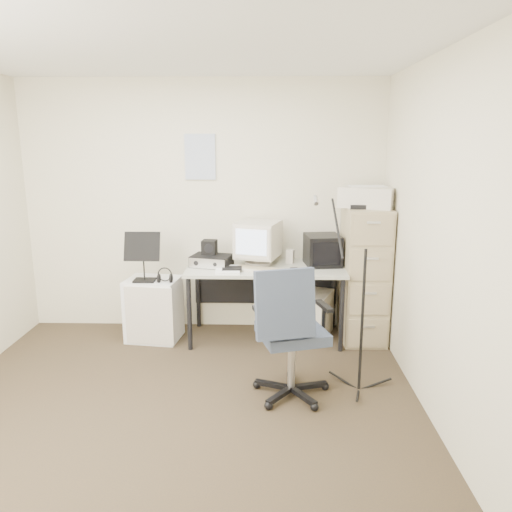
{
  "coord_description": "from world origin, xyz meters",
  "views": [
    {
      "loc": [
        0.65,
        -3.18,
        1.92
      ],
      "look_at": [
        0.55,
        0.95,
        0.95
      ],
      "focal_mm": 35.0,
      "sensor_mm": 36.0,
      "label": 1
    }
  ],
  "objects_px": {
    "office_chair": "(292,331)",
    "side_cart": "(154,309)",
    "filing_cabinet": "(364,274)",
    "desk": "(265,303)"
  },
  "relations": [
    {
      "from": "desk",
      "to": "office_chair",
      "type": "bearing_deg",
      "value": -79.7
    },
    {
      "from": "office_chair",
      "to": "desk",
      "type": "bearing_deg",
      "value": 84.03
    },
    {
      "from": "filing_cabinet",
      "to": "office_chair",
      "type": "bearing_deg",
      "value": -122.75
    },
    {
      "from": "side_cart",
      "to": "filing_cabinet",
      "type": "bearing_deg",
      "value": 9.66
    },
    {
      "from": "filing_cabinet",
      "to": "side_cart",
      "type": "relative_size",
      "value": 2.14
    },
    {
      "from": "desk",
      "to": "side_cart",
      "type": "height_order",
      "value": "desk"
    },
    {
      "from": "filing_cabinet",
      "to": "desk",
      "type": "height_order",
      "value": "filing_cabinet"
    },
    {
      "from": "filing_cabinet",
      "to": "office_chair",
      "type": "relative_size",
      "value": 1.24
    },
    {
      "from": "office_chair",
      "to": "side_cart",
      "type": "height_order",
      "value": "office_chair"
    },
    {
      "from": "office_chair",
      "to": "side_cart",
      "type": "distance_m",
      "value": 1.71
    }
  ]
}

